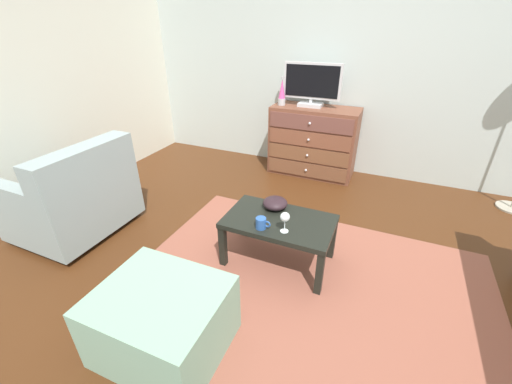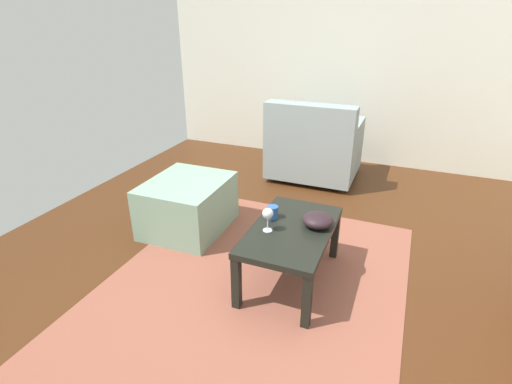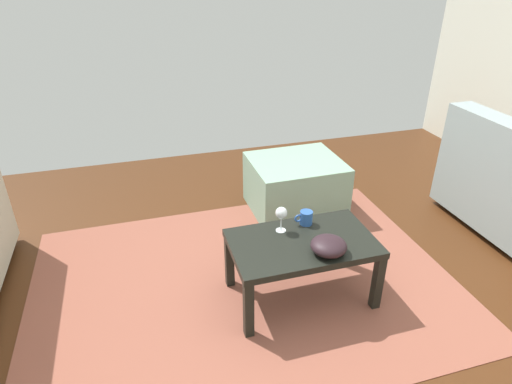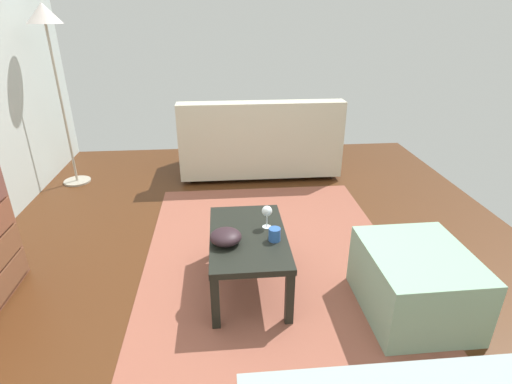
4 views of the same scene
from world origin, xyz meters
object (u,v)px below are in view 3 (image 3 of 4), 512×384
mug (306,218)px  bowl_decorative (329,246)px  coffee_table (302,249)px  ottoman (295,185)px  wine_glass (281,214)px

mug → bowl_decorative: bearing=91.4°
coffee_table → ottoman: bearing=-109.1°
coffee_table → mug: bearing=-116.7°
wine_glass → bowl_decorative: 0.34m
bowl_decorative → coffee_table: bearing=-57.9°
coffee_table → bowl_decorative: bowl_decorative is taller
wine_glass → mug: bearing=-170.0°
mug → bowl_decorative: bowl_decorative is taller
wine_glass → ottoman: (-0.43, -0.86, -0.30)m
coffee_table → wine_glass: (0.09, -0.13, 0.17)m
coffee_table → bowl_decorative: size_ratio=4.15×
wine_glass → ottoman: 1.01m
wine_glass → mug: wine_glass is taller
wine_glass → bowl_decorative: bearing=122.3°
wine_glass → ottoman: size_ratio=0.22×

